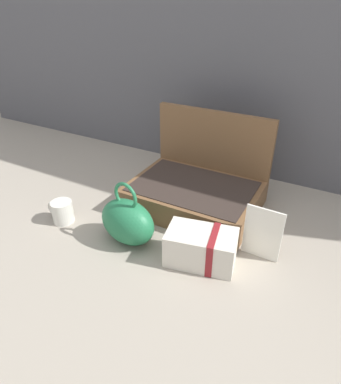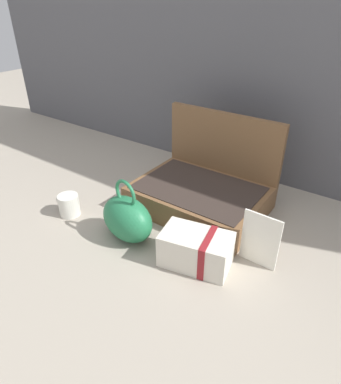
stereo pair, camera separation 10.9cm
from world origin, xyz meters
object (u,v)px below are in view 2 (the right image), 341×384
(coffee_mug, at_px, (69,205))
(teal_pouch_handbag, at_px, (127,218))
(cream_toiletry_bag, at_px, (197,250))
(info_card_left, at_px, (260,240))
(open_suitcase, at_px, (203,190))

(coffee_mug, bearing_deg, teal_pouch_handbag, 4.34)
(teal_pouch_handbag, distance_m, cream_toiletry_bag, 0.26)
(teal_pouch_handbag, bearing_deg, info_card_left, 17.97)
(cream_toiletry_bag, distance_m, info_card_left, 0.19)
(cream_toiletry_bag, bearing_deg, teal_pouch_handbag, -174.80)
(coffee_mug, xyz_separation_m, info_card_left, (0.68, 0.15, 0.05))
(coffee_mug, distance_m, info_card_left, 0.70)
(open_suitcase, height_order, cream_toiletry_bag, open_suitcase)
(cream_toiletry_bag, height_order, info_card_left, info_card_left)
(open_suitcase, bearing_deg, info_card_left, -31.34)
(teal_pouch_handbag, height_order, info_card_left, teal_pouch_handbag)
(cream_toiletry_bag, distance_m, coffee_mug, 0.53)
(cream_toiletry_bag, bearing_deg, coffee_mug, -175.24)
(teal_pouch_handbag, xyz_separation_m, info_card_left, (0.41, 0.13, 0.01))
(coffee_mug, relative_size, info_card_left, 0.61)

